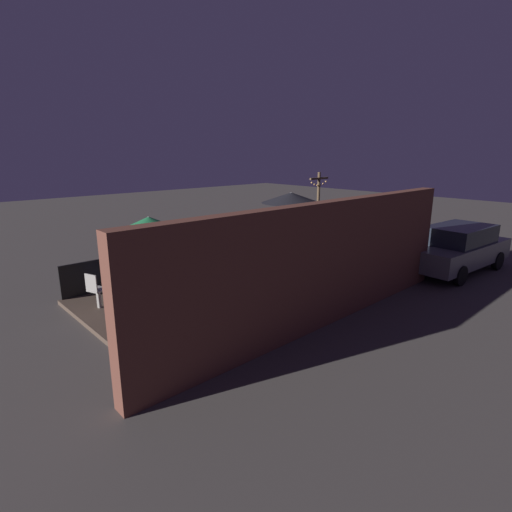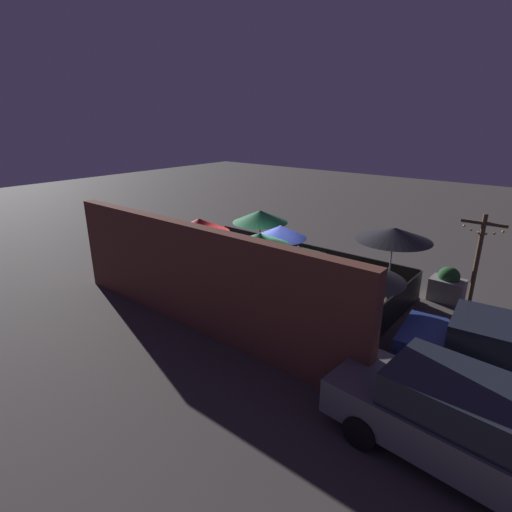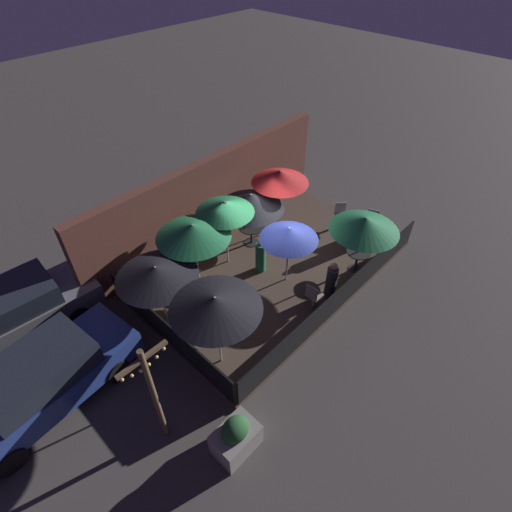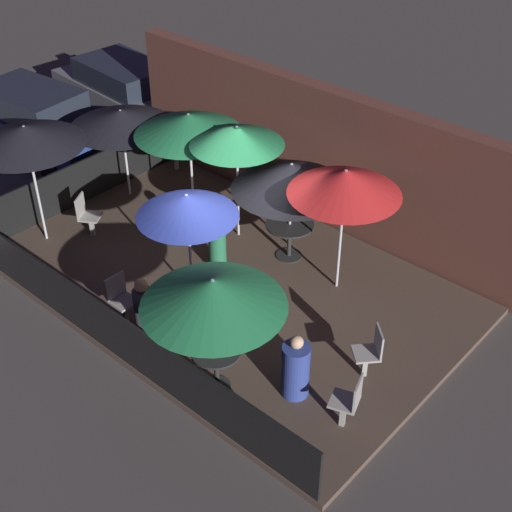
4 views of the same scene
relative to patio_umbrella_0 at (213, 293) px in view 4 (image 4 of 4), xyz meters
The scene contains 25 objects.
ground_plane 3.38m from the patio_umbrella_0, 130.38° to the left, with size 60.00×60.00×0.00m, color #423D3A.
patio_deck 3.34m from the patio_umbrella_0, 130.38° to the left, with size 8.64×5.42×0.12m.
building_wall 5.35m from the patio_umbrella_0, 109.41° to the left, with size 10.24×0.36×2.97m.
fence_front 2.33m from the patio_umbrella_0, 161.69° to the right, with size 8.44×0.05×0.95m.
fence_side_left 6.54m from the patio_umbrella_0, 161.00° to the left, with size 0.05×5.22×0.95m.
patio_umbrella_0 is the anchor object (origin of this frame).
patio_umbrella_1 3.69m from the patio_umbrella_0, 112.06° to the left, with size 2.22×2.22×2.04m.
patio_umbrella_2 6.24m from the patio_umbrella_0, 152.44° to the left, with size 2.22×2.22×2.00m.
patio_umbrella_3 2.36m from the patio_umbrella_0, 145.22° to the left, with size 1.76×1.76×2.10m.
patio_umbrella_4 5.11m from the patio_umbrella_0, 139.91° to the left, with size 2.21×2.21×2.27m.
patio_umbrella_5 5.49m from the patio_umbrella_0, behind, with size 2.20×2.20×2.48m.
patio_umbrella_6 4.25m from the patio_umbrella_0, 128.43° to the left, with size 1.81×1.81×2.41m.
patio_umbrella_7 3.30m from the patio_umbrella_0, 92.19° to the left, with size 1.96×1.96×2.43m.
dining_table_0 1.27m from the patio_umbrella_0, ahead, with size 0.78×0.78×0.77m.
dining_table_1 3.90m from the patio_umbrella_0, 112.06° to the left, with size 0.93×0.93×0.75m.
patio_chair_0 2.75m from the patio_umbrella_0, 47.81° to the left, with size 0.57×0.57×0.92m.
patio_chair_1 5.22m from the patio_umbrella_0, 165.27° to the left, with size 0.55×0.55×0.91m.
patio_chair_2 7.28m from the patio_umbrella_0, 142.26° to the left, with size 0.48×0.48×0.94m.
patio_chair_3 2.48m from the patio_umbrella_0, 19.40° to the left, with size 0.51×0.51×0.96m.
patio_chair_4 2.66m from the patio_umbrella_0, behind, with size 0.40×0.40×0.93m.
patron_0 3.38m from the patio_umbrella_0, 134.02° to the left, with size 0.33×0.33×1.29m.
patron_1 1.83m from the patio_umbrella_0, 35.91° to the left, with size 0.60×0.60×1.15m.
patron_2 2.00m from the patio_umbrella_0, behind, with size 0.41×0.41×1.33m.
parked_car_0 9.51m from the patio_umbrella_0, 162.33° to the left, with size 4.61×2.13×1.62m.
parked_car_1 10.30m from the patio_umbrella_0, 147.75° to the left, with size 4.60×2.04×1.62m.
Camera 4 is at (7.42, -7.50, 8.29)m, focal length 50.00 mm.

